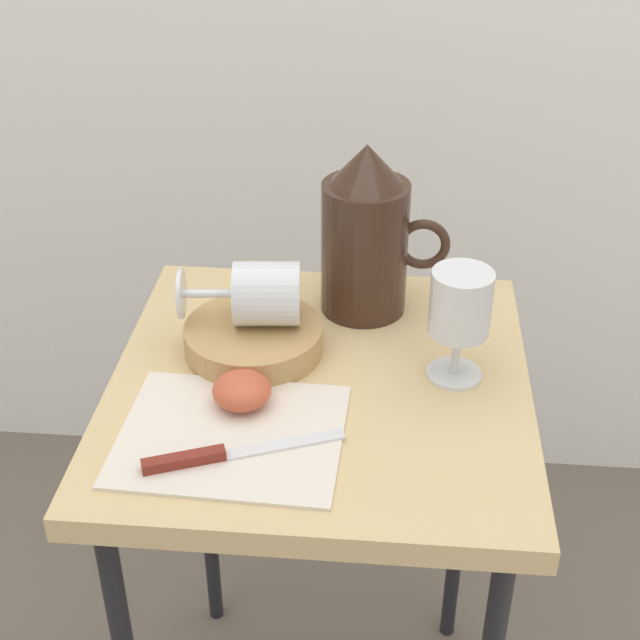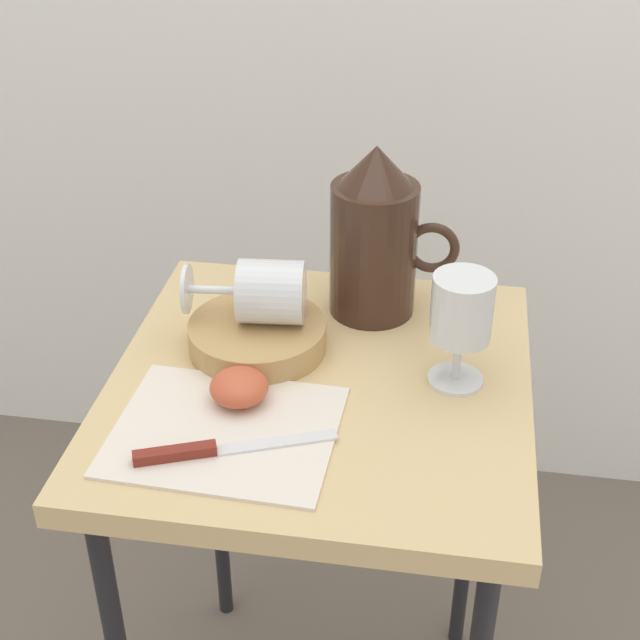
{
  "view_description": "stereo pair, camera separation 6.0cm",
  "coord_description": "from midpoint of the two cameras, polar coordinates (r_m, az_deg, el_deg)",
  "views": [
    {
      "loc": [
        0.08,
        -0.85,
        1.3
      ],
      "look_at": [
        0.0,
        0.0,
        0.76
      ],
      "focal_mm": 51.31,
      "sensor_mm": 36.0,
      "label": 1
    },
    {
      "loc": [
        0.14,
        -0.85,
        1.3
      ],
      "look_at": [
        0.0,
        0.0,
        0.76
      ],
      "focal_mm": 51.31,
      "sensor_mm": 36.0,
      "label": 2
    }
  ],
  "objects": [
    {
      "name": "basket_tray",
      "position": [
        1.1,
        -5.73,
        -1.19
      ],
      "size": [
        0.17,
        0.17,
        0.03
      ],
      "primitive_type": "cylinder",
      "color": "tan",
      "rests_on": "table"
    },
    {
      "name": "table",
      "position": [
        1.1,
        -1.57,
        -6.75
      ],
      "size": [
        0.48,
        0.5,
        0.68
      ],
      "color": "tan",
      "rests_on": "ground_plane"
    },
    {
      "name": "wine_glass_upright",
      "position": [
        1.02,
        7.08,
        0.62
      ],
      "size": [
        0.07,
        0.07,
        0.14
      ],
      "color": "silver",
      "rests_on": "table"
    },
    {
      "name": "apple_half_left",
      "position": [
        1.01,
        -6.6,
        -4.42
      ],
      "size": [
        0.07,
        0.07,
        0.04
      ],
      "primitive_type": "ellipsoid",
      "color": "#C15133",
      "rests_on": "linen_napkin"
    },
    {
      "name": "pitcher",
      "position": [
        1.14,
        1.35,
        4.69
      ],
      "size": [
        0.16,
        0.11,
        0.22
      ],
      "color": "#382319",
      "rests_on": "table"
    },
    {
      "name": "curtain_drape",
      "position": [
        1.58,
        1.15,
        18.34
      ],
      "size": [
        2.4,
        0.03,
        1.83
      ],
      "primitive_type": "cube",
      "color": "white",
      "rests_on": "ground_plane"
    },
    {
      "name": "wine_glass_tipped_near",
      "position": [
        1.08,
        -5.16,
        1.62
      ],
      "size": [
        0.15,
        0.08,
        0.08
      ],
      "color": "silver",
      "rests_on": "basket_tray"
    },
    {
      "name": "linen_napkin",
      "position": [
        0.98,
        -7.32,
        -7.16
      ],
      "size": [
        0.24,
        0.21,
        0.0
      ],
      "primitive_type": "cube",
      "rotation": [
        0.0,
        0.0,
        -0.04
      ],
      "color": "silver",
      "rests_on": "table"
    },
    {
      "name": "knife",
      "position": [
        0.95,
        -8.4,
        -8.37
      ],
      "size": [
        0.2,
        0.09,
        0.01
      ],
      "color": "silver",
      "rests_on": "linen_napkin"
    }
  ]
}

